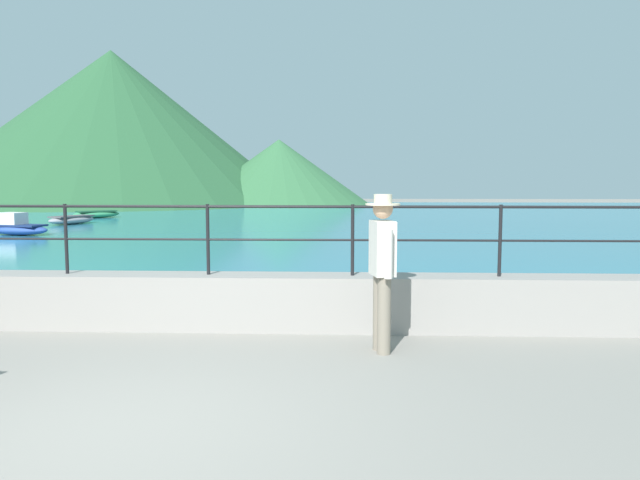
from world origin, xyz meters
name	(u,v)px	position (x,y,z in m)	size (l,w,h in m)	color
ground_plane	(117,429)	(0.00, 0.00, 0.00)	(120.00, 120.00, 0.00)	gray
promenade_wall	(209,301)	(0.00, 3.20, 0.35)	(20.00, 0.56, 0.70)	gray
railing	(208,226)	(0.00, 3.20, 1.32)	(18.44, 0.04, 0.90)	black
lake_water	(310,218)	(0.00, 25.84, 0.03)	(64.00, 44.32, 0.06)	teal
hill_main	(113,128)	(-17.48, 45.70, 6.27)	(31.39, 31.39, 12.55)	#285633
hill_secondary	(279,172)	(-3.44, 43.28, 2.56)	(14.45, 14.45, 5.12)	#33663D
person_walking	(382,265)	(2.16, 2.21, 0.98)	(0.38, 0.56, 1.75)	slate
boat_0	(96,214)	(-10.60, 25.22, 0.26)	(2.28, 2.24, 0.36)	#338C59
boat_1	(72,219)	(-9.88, 20.90, 0.26)	(1.71, 2.47, 0.36)	gray
boat_2	(17,227)	(-9.41, 15.72, 0.33)	(2.46, 1.47, 0.76)	#2D4C9E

